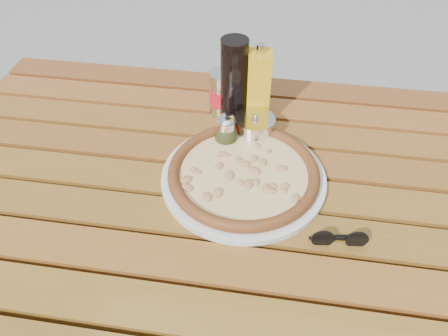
# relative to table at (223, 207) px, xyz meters

# --- Properties ---
(table) EXTENTS (1.40, 0.90, 0.75)m
(table) POSITION_rel_table_xyz_m (0.00, 0.00, 0.00)
(table) COLOR #3A220D
(table) RESTS_ON ground
(plate) EXTENTS (0.41, 0.41, 0.01)m
(plate) POSITION_rel_table_xyz_m (0.04, 0.02, 0.08)
(plate) COLOR silver
(plate) RESTS_ON table
(pizza) EXTENTS (0.34, 0.34, 0.03)m
(pizza) POSITION_rel_table_xyz_m (0.04, 0.02, 0.10)
(pizza) COLOR #FFECB6
(pizza) RESTS_ON plate
(pepper_shaker) EXTENTS (0.07, 0.07, 0.08)m
(pepper_shaker) POSITION_rel_table_xyz_m (-0.01, 0.14, 0.11)
(pepper_shaker) COLOR #AF2E14
(pepper_shaker) RESTS_ON table
(oregano_shaker) EXTENTS (0.07, 0.07, 0.08)m
(oregano_shaker) POSITION_rel_table_xyz_m (-0.01, 0.13, 0.11)
(oregano_shaker) COLOR #383C18
(oregano_shaker) RESTS_ON table
(dark_bottle) EXTENTS (0.09, 0.09, 0.22)m
(dark_bottle) POSITION_rel_table_xyz_m (-0.01, 0.24, 0.19)
(dark_bottle) COLOR black
(dark_bottle) RESTS_ON table
(soda_can) EXTENTS (0.08, 0.08, 0.12)m
(soda_can) POSITION_rel_table_xyz_m (-0.04, 0.26, 0.13)
(soda_can) COLOR silver
(soda_can) RESTS_ON table
(olive_oil_cruet) EXTENTS (0.06, 0.06, 0.21)m
(olive_oil_cruet) POSITION_rel_table_xyz_m (0.05, 0.24, 0.17)
(olive_oil_cruet) COLOR gold
(olive_oil_cruet) RESTS_ON table
(parmesan_tin) EXTENTS (0.12, 0.12, 0.07)m
(parmesan_tin) POSITION_rel_table_xyz_m (0.05, 0.17, 0.11)
(parmesan_tin) COLOR silver
(parmesan_tin) RESTS_ON table
(sunglasses) EXTENTS (0.11, 0.04, 0.04)m
(sunglasses) POSITION_rel_table_xyz_m (0.24, -0.12, 0.09)
(sunglasses) COLOR black
(sunglasses) RESTS_ON table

